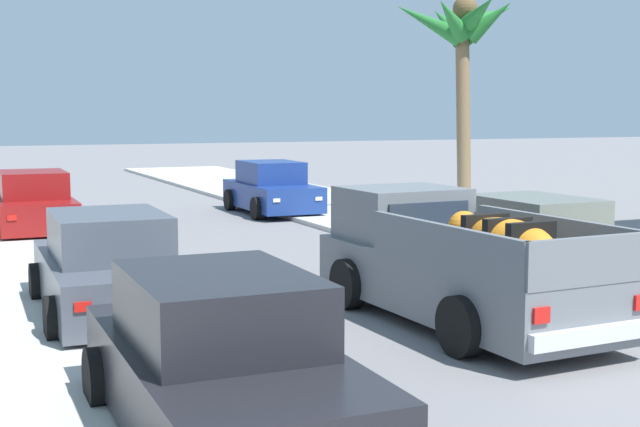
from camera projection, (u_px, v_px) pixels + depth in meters
name	position (u px, v px, depth m)	size (l,w,h in m)	color
sidewalk_right	(527.00, 251.00, 18.19)	(4.90, 60.00, 0.12)	beige
curb_left	(24.00, 291.00, 14.12)	(0.16, 60.00, 0.10)	silver
curb_right	(485.00, 255.00, 17.77)	(0.16, 60.00, 0.10)	silver
pickup_truck	(455.00, 265.00, 12.22)	(2.35, 5.27, 1.80)	slate
car_left_near	(532.00, 245.00, 14.74)	(2.06, 4.28, 1.54)	slate
car_right_near	(272.00, 189.00, 25.44)	(2.10, 4.29, 1.54)	navy
car_left_mid	(221.00, 364.00, 7.72)	(2.07, 4.28, 1.54)	black
car_right_mid	(33.00, 204.00, 21.23)	(2.08, 4.28, 1.54)	maroon
car_left_far	(109.00, 269.00, 12.46)	(2.11, 4.30, 1.54)	#474C56
palm_tree_left_fore	(463.00, 36.00, 23.95)	(3.46, 3.31, 6.18)	brown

